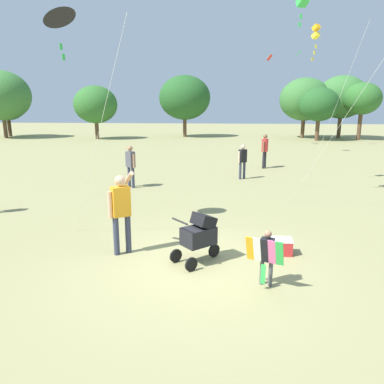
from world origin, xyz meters
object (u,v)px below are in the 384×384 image
(kite_orange_delta, at_px, (316,34))
(person_kid_running, at_px, (131,163))
(person_adult_flyer, at_px, (121,207))
(cooler_box, at_px, (281,246))
(person_sitting_far, at_px, (243,159))
(person_red_shirt, at_px, (265,148))
(child_with_butterfly_kite, at_px, (267,253))
(kite_adult_black, at_px, (60,19))
(stroller, at_px, (199,233))

(kite_orange_delta, bearing_deg, person_kid_running, -171.96)
(person_adult_flyer, relative_size, person_kid_running, 1.10)
(kite_orange_delta, bearing_deg, cooler_box, -105.52)
(person_sitting_far, height_order, cooler_box, person_sitting_far)
(person_red_shirt, bearing_deg, person_sitting_far, -112.63)
(kite_orange_delta, xyz_separation_m, cooler_box, (-1.99, -7.18, -5.49))
(person_adult_flyer, bearing_deg, person_sitting_far, 71.17)
(person_red_shirt, distance_m, person_kid_running, 7.58)
(child_with_butterfly_kite, bearing_deg, kite_orange_delta, 74.01)
(person_sitting_far, height_order, person_kid_running, person_kid_running)
(person_kid_running, bearing_deg, person_sitting_far, 25.50)
(person_kid_running, bearing_deg, kite_adult_black, -91.36)
(person_red_shirt, height_order, cooler_box, person_red_shirt)
(child_with_butterfly_kite, distance_m, person_kid_running, 8.86)
(kite_adult_black, bearing_deg, cooler_box, -11.80)
(kite_orange_delta, distance_m, person_red_shirt, 6.32)
(person_adult_flyer, relative_size, kite_adult_black, 0.34)
(child_with_butterfly_kite, xyz_separation_m, person_adult_flyer, (-2.92, 1.22, 0.42))
(stroller, bearing_deg, kite_adult_black, 153.97)
(person_adult_flyer, height_order, stroller, person_adult_flyer)
(kite_adult_black, distance_m, cooler_box, 7.03)
(person_adult_flyer, xyz_separation_m, person_sitting_far, (2.92, 8.57, -0.16))
(kite_orange_delta, bearing_deg, person_red_shirt, 106.77)
(person_adult_flyer, distance_m, person_sitting_far, 9.06)
(stroller, height_order, person_sitting_far, person_sitting_far)
(child_with_butterfly_kite, xyz_separation_m, stroller, (-1.24, 0.93, -0.01))
(person_sitting_far, distance_m, person_kid_running, 4.86)
(child_with_butterfly_kite, height_order, person_red_shirt, person_red_shirt)
(child_with_butterfly_kite, height_order, person_adult_flyer, person_adult_flyer)
(person_adult_flyer, height_order, person_sitting_far, person_adult_flyer)
(person_adult_flyer, xyz_separation_m, cooler_box, (3.41, 0.27, -0.86))
(person_adult_flyer, relative_size, person_sitting_far, 1.20)
(child_with_butterfly_kite, height_order, stroller, stroller)
(kite_orange_delta, bearing_deg, person_adult_flyer, -125.95)
(stroller, distance_m, person_red_shirt, 12.10)
(person_adult_flyer, relative_size, cooler_box, 4.01)
(person_sitting_far, xyz_separation_m, person_kid_running, (-4.39, -2.09, 0.08))
(person_adult_flyer, xyz_separation_m, person_kid_running, (-1.47, 6.48, -0.08))
(stroller, xyz_separation_m, cooler_box, (1.73, 0.55, -0.43))
(child_with_butterfly_kite, height_order, person_sitting_far, person_sitting_far)
(stroller, xyz_separation_m, person_sitting_far, (1.24, 8.85, 0.27))
(person_sitting_far, bearing_deg, person_red_shirt, 67.37)
(person_sitting_far, bearing_deg, person_adult_flyer, -108.83)
(kite_adult_black, bearing_deg, child_with_butterfly_kite, -29.28)
(person_kid_running, relative_size, cooler_box, 3.63)
(stroller, height_order, person_kid_running, person_kid_running)
(child_with_butterfly_kite, height_order, cooler_box, child_with_butterfly_kite)
(kite_orange_delta, relative_size, person_sitting_far, 4.02)
(person_adult_flyer, bearing_deg, person_red_shirt, 70.17)
(stroller, relative_size, kite_adult_black, 0.20)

